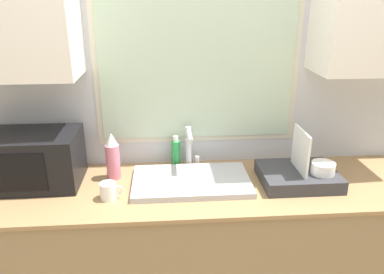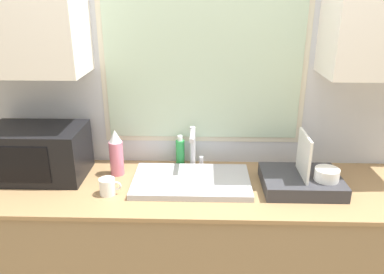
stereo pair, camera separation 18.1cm
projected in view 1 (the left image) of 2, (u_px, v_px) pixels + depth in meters
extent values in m
cube|color=#8C7251|center=(201.00, 258.00, 2.11)|extent=(2.30, 0.60, 0.88)
cube|color=#99754C|center=(202.00, 187.00, 1.95)|extent=(2.33, 0.63, 0.02)
cube|color=silver|center=(197.00, 95.00, 2.11)|extent=(6.00, 0.06, 2.60)
cube|color=beige|center=(198.00, 61.00, 2.01)|extent=(1.12, 0.01, 0.92)
cube|color=#B2CCB2|center=(198.00, 61.00, 2.01)|extent=(1.06, 0.01, 0.86)
cube|color=white|center=(3.00, 6.00, 1.70)|extent=(0.62, 0.32, 0.66)
cube|color=#B2B2B7|center=(191.00, 181.00, 1.95)|extent=(0.61, 0.37, 0.03)
cylinder|color=#B7B7BC|center=(188.00, 147.00, 2.11)|extent=(0.03, 0.03, 0.24)
cylinder|color=#B7B7BC|center=(190.00, 135.00, 1.99)|extent=(0.03, 0.18, 0.03)
cylinder|color=#B7B7BC|center=(197.00, 161.00, 2.15)|extent=(0.02, 0.02, 0.06)
cube|color=black|center=(30.00, 159.00, 1.91)|extent=(0.50, 0.32, 0.28)
cube|color=black|center=(11.00, 173.00, 1.76)|extent=(0.32, 0.01, 0.19)
cube|color=#333338|center=(298.00, 176.00, 1.96)|extent=(0.39, 0.32, 0.07)
cube|color=white|center=(301.00, 151.00, 1.91)|extent=(0.01, 0.22, 0.22)
cylinder|color=white|center=(323.00, 168.00, 1.90)|extent=(0.12, 0.12, 0.06)
cylinder|color=#D8728C|center=(113.00, 162.00, 1.99)|extent=(0.07, 0.07, 0.19)
cone|color=silver|center=(111.00, 139.00, 1.94)|extent=(0.07, 0.07, 0.07)
cylinder|color=#268C3F|center=(176.00, 154.00, 2.13)|extent=(0.05, 0.05, 0.15)
cylinder|color=white|center=(176.00, 139.00, 2.10)|extent=(0.03, 0.03, 0.03)
cylinder|color=white|center=(108.00, 191.00, 1.80)|extent=(0.08, 0.08, 0.08)
torus|color=white|center=(118.00, 190.00, 1.80)|extent=(0.05, 0.01, 0.05)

